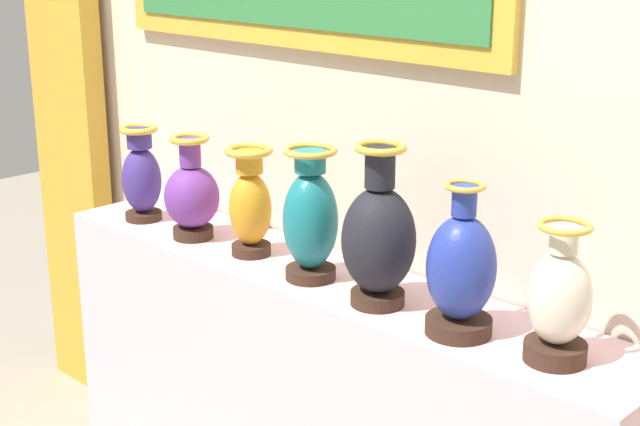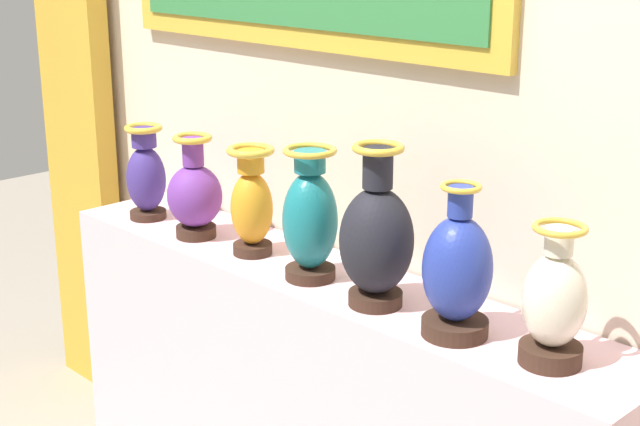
{
  "view_description": "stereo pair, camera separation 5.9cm",
  "coord_description": "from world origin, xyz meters",
  "px_view_note": "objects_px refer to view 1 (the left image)",
  "views": [
    {
      "loc": [
        1.67,
        -1.72,
        1.79
      ],
      "look_at": [
        0.0,
        0.0,
        1.06
      ],
      "focal_mm": 52.31,
      "sensor_mm": 36.0,
      "label": 1
    },
    {
      "loc": [
        1.71,
        -1.68,
        1.79
      ],
      "look_at": [
        0.0,
        0.0,
        1.06
      ],
      "focal_mm": 52.31,
      "sensor_mm": 36.0,
      "label": 2
    }
  ],
  "objects_px": {
    "vase_cobalt": "(461,272)",
    "vase_amber": "(250,203)",
    "vase_teal": "(310,218)",
    "vase_onyx": "(379,238)",
    "vase_violet": "(192,195)",
    "vase_ivory": "(559,302)",
    "vase_indigo": "(141,176)"
  },
  "relations": [
    {
      "from": "vase_amber",
      "to": "vase_teal",
      "type": "height_order",
      "value": "vase_teal"
    },
    {
      "from": "vase_ivory",
      "to": "vase_violet",
      "type": "bearing_deg",
      "value": -178.97
    },
    {
      "from": "vase_cobalt",
      "to": "vase_amber",
      "type": "bearing_deg",
      "value": 177.65
    },
    {
      "from": "vase_violet",
      "to": "vase_onyx",
      "type": "distance_m",
      "value": 0.75
    },
    {
      "from": "vase_violet",
      "to": "vase_amber",
      "type": "height_order",
      "value": "same"
    },
    {
      "from": "vase_indigo",
      "to": "vase_onyx",
      "type": "bearing_deg",
      "value": -0.58
    },
    {
      "from": "vase_violet",
      "to": "vase_teal",
      "type": "distance_m",
      "value": 0.5
    },
    {
      "from": "vase_onyx",
      "to": "vase_ivory",
      "type": "height_order",
      "value": "vase_onyx"
    },
    {
      "from": "vase_indigo",
      "to": "vase_onyx",
      "type": "distance_m",
      "value": 1.01
    },
    {
      "from": "vase_teal",
      "to": "vase_onyx",
      "type": "distance_m",
      "value": 0.25
    },
    {
      "from": "vase_onyx",
      "to": "vase_indigo",
      "type": "bearing_deg",
      "value": 179.42
    },
    {
      "from": "vase_amber",
      "to": "vase_onyx",
      "type": "xyz_separation_m",
      "value": [
        0.51,
        -0.03,
        0.02
      ]
    },
    {
      "from": "vase_amber",
      "to": "vase_cobalt",
      "type": "xyz_separation_m",
      "value": [
        0.76,
        -0.03,
        -0.0
      ]
    },
    {
      "from": "vase_teal",
      "to": "vase_onyx",
      "type": "bearing_deg",
      "value": -2.41
    },
    {
      "from": "vase_indigo",
      "to": "vase_violet",
      "type": "distance_m",
      "value": 0.26
    },
    {
      "from": "vase_teal",
      "to": "vase_ivory",
      "type": "relative_size",
      "value": 1.14
    },
    {
      "from": "vase_indigo",
      "to": "vase_ivory",
      "type": "relative_size",
      "value": 0.97
    },
    {
      "from": "vase_onyx",
      "to": "vase_cobalt",
      "type": "distance_m",
      "value": 0.25
    },
    {
      "from": "vase_teal",
      "to": "vase_ivory",
      "type": "bearing_deg",
      "value": 1.36
    },
    {
      "from": "vase_teal",
      "to": "vase_ivory",
      "type": "height_order",
      "value": "vase_teal"
    },
    {
      "from": "vase_amber",
      "to": "vase_cobalt",
      "type": "relative_size",
      "value": 0.87
    },
    {
      "from": "vase_ivory",
      "to": "vase_cobalt",
      "type": "bearing_deg",
      "value": -172.68
    },
    {
      "from": "vase_violet",
      "to": "vase_cobalt",
      "type": "bearing_deg",
      "value": -0.48
    },
    {
      "from": "vase_onyx",
      "to": "vase_violet",
      "type": "bearing_deg",
      "value": 179.56
    },
    {
      "from": "vase_teal",
      "to": "vase_onyx",
      "type": "xyz_separation_m",
      "value": [
        0.25,
        -0.01,
        0.01
      ]
    },
    {
      "from": "vase_violet",
      "to": "vase_cobalt",
      "type": "relative_size",
      "value": 0.87
    },
    {
      "from": "vase_amber",
      "to": "vase_teal",
      "type": "distance_m",
      "value": 0.26
    },
    {
      "from": "vase_onyx",
      "to": "vase_ivory",
      "type": "bearing_deg",
      "value": 3.27
    },
    {
      "from": "vase_violet",
      "to": "vase_onyx",
      "type": "xyz_separation_m",
      "value": [
        0.75,
        -0.01,
        0.04
      ]
    },
    {
      "from": "vase_amber",
      "to": "vase_teal",
      "type": "xyz_separation_m",
      "value": [
        0.26,
        -0.02,
        0.02
      ]
    },
    {
      "from": "vase_violet",
      "to": "vase_ivory",
      "type": "height_order",
      "value": "vase_violet"
    },
    {
      "from": "vase_onyx",
      "to": "vase_cobalt",
      "type": "xyz_separation_m",
      "value": [
        0.25,
        -0.0,
        -0.02
      ]
    }
  ]
}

